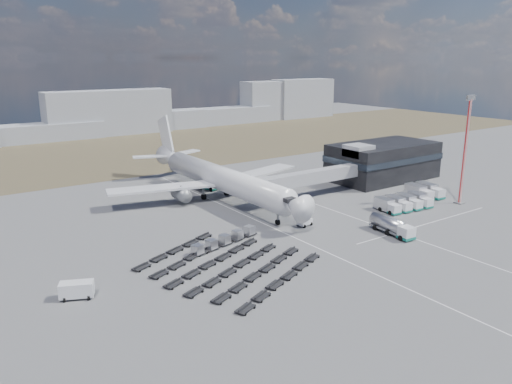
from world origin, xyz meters
TOP-DOWN VIEW (x-y plane):
  - ground at (0.00, 0.00)m, footprint 420.00×420.00m
  - grass_strip at (0.00, 110.00)m, footprint 420.00×90.00m
  - lane_markings at (9.77, 3.00)m, footprint 47.12×110.00m
  - terminal at (47.77, 23.96)m, footprint 30.40×16.40m
  - jet_bridge at (15.90, 20.42)m, footprint 30.30×3.80m
  - airliner at (0.00, 32.38)m, footprint 51.59×64.53m
  - skyline at (13.20, 149.81)m, footprint 289.64×24.03m
  - fuel_tanker at (14.47, -7.97)m, footprint 3.40×10.16m
  - pushback_tug at (4.00, 5.30)m, footprint 3.34×2.26m
  - utility_van at (-42.56, -0.48)m, footprint 5.04×3.77m
  - catering_truck at (2.13, 41.99)m, footprint 4.35×6.75m
  - service_trucks_near at (29.74, 1.69)m, footprint 12.56×7.79m
  - service_trucks_far at (41.21, 4.76)m, footprint 7.08×8.14m
  - uld_row at (-14.76, 5.31)m, footprint 15.72×5.30m
  - baggage_dollies at (-19.75, -3.25)m, footprint 29.96×30.23m
  - floodlight_mast at (43.90, -2.95)m, footprint 2.37×1.92m

SIDE VIEW (x-z plane):
  - ground at x=0.00m, z-range 0.00..0.00m
  - grass_strip at x=0.00m, z-range 0.00..0.01m
  - lane_markings at x=9.77m, z-range 0.00..0.01m
  - baggage_dollies at x=-19.75m, z-range 0.00..0.74m
  - pushback_tug at x=4.00m, z-range 0.00..1.41m
  - uld_row at x=-14.76m, z-range 0.17..1.90m
  - utility_van at x=-42.56m, z-range 0.00..2.43m
  - service_trucks_near at x=29.74m, z-range 0.12..2.77m
  - catering_truck at x=2.13m, z-range 0.03..2.91m
  - fuel_tanker at x=14.47m, z-range 0.00..3.22m
  - service_trucks_far at x=41.21m, z-range 0.13..3.12m
  - jet_bridge at x=15.90m, z-range 1.53..8.58m
  - terminal at x=47.77m, z-range -0.25..10.75m
  - airliner at x=0.00m, z-range -3.52..14.10m
  - skyline at x=13.20m, z-range -3.16..18.05m
  - floodlight_mast at x=43.90m, z-range 0.03..24.84m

